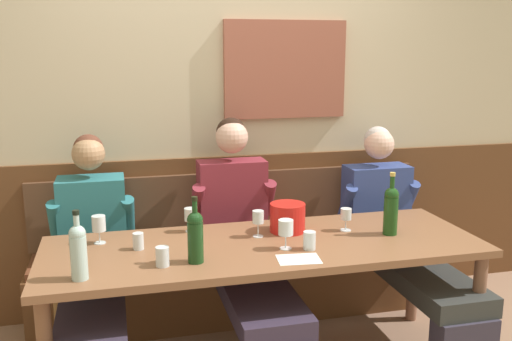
% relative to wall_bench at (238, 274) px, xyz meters
% --- Properties ---
extents(room_wall_back, '(6.80, 0.12, 2.80)m').
position_rel_wall_bench_xyz_m(room_wall_back, '(0.01, 0.26, 1.12)').
color(room_wall_back, '#C8B696').
rests_on(room_wall_back, ground).
extents(wood_wainscot_panel, '(6.80, 0.03, 1.04)m').
position_rel_wall_bench_xyz_m(wood_wainscot_panel, '(0.00, 0.21, 0.24)').
color(wood_wainscot_panel, brown).
rests_on(wood_wainscot_panel, ground).
extents(wall_bench, '(2.63, 0.42, 0.94)m').
position_rel_wall_bench_xyz_m(wall_bench, '(0.00, 0.00, 0.00)').
color(wall_bench, brown).
rests_on(wall_bench, ground).
extents(dining_table, '(2.33, 0.81, 0.74)m').
position_rel_wall_bench_xyz_m(dining_table, '(0.00, -0.69, 0.38)').
color(dining_table, brown).
rests_on(dining_table, ground).
extents(person_center_left_seat, '(0.50, 1.27, 1.26)m').
position_rel_wall_bench_xyz_m(person_center_left_seat, '(-0.90, -0.36, 0.33)').
color(person_center_left_seat, '#332A38').
rests_on(person_center_left_seat, ground).
extents(person_right_seat, '(0.53, 1.26, 1.33)m').
position_rel_wall_bench_xyz_m(person_right_seat, '(-0.04, -0.37, 0.35)').
color(person_right_seat, '#2A2C39').
rests_on(person_right_seat, ground).
extents(person_left_seat, '(0.54, 1.26, 1.24)m').
position_rel_wall_bench_xyz_m(person_left_seat, '(0.97, -0.38, 0.32)').
color(person_left_seat, '#322D3C').
rests_on(person_left_seat, ground).
extents(ice_bucket, '(0.20, 0.20, 0.16)m').
position_rel_wall_bench_xyz_m(ice_bucket, '(0.18, -0.53, 0.54)').
color(ice_bucket, red).
rests_on(ice_bucket, dining_table).
extents(wine_bottle_amber_mid, '(0.08, 0.08, 0.33)m').
position_rel_wall_bench_xyz_m(wine_bottle_amber_mid, '(-0.40, -0.88, 0.59)').
color(wine_bottle_amber_mid, '#183D18').
rests_on(wine_bottle_amber_mid, dining_table).
extents(wine_bottle_green_tall, '(0.08, 0.08, 0.32)m').
position_rel_wall_bench_xyz_m(wine_bottle_green_tall, '(-0.93, -0.96, 0.59)').
color(wine_bottle_green_tall, '#ABC8C3').
rests_on(wine_bottle_green_tall, dining_table).
extents(wine_bottle_clear_water, '(0.08, 0.08, 0.35)m').
position_rel_wall_bench_xyz_m(wine_bottle_clear_water, '(0.72, -0.72, 0.60)').
color(wine_bottle_clear_water, '#1A4317').
rests_on(wine_bottle_clear_water, dining_table).
extents(wine_glass_center_rear, '(0.07, 0.07, 0.14)m').
position_rel_wall_bench_xyz_m(wine_glass_center_rear, '(-0.36, -0.40, 0.55)').
color(wine_glass_center_rear, silver).
rests_on(wine_glass_center_rear, dining_table).
extents(wine_glass_right_end, '(0.08, 0.08, 0.16)m').
position_rel_wall_bench_xyz_m(wine_glass_right_end, '(0.08, -0.80, 0.57)').
color(wine_glass_right_end, silver).
rests_on(wine_glass_right_end, dining_table).
extents(wine_glass_mid_right, '(0.06, 0.06, 0.15)m').
position_rel_wall_bench_xyz_m(wine_glass_mid_right, '(-0.01, -0.58, 0.56)').
color(wine_glass_mid_right, silver).
rests_on(wine_glass_mid_right, dining_table).
extents(wine_glass_mid_left, '(0.07, 0.07, 0.15)m').
position_rel_wall_bench_xyz_m(wine_glass_mid_left, '(-0.85, -0.48, 0.56)').
color(wine_glass_mid_left, silver).
rests_on(wine_glass_mid_left, dining_table).
extents(wine_glass_near_bucket, '(0.06, 0.06, 0.13)m').
position_rel_wall_bench_xyz_m(wine_glass_near_bucket, '(0.50, -0.60, 0.54)').
color(wine_glass_near_bucket, silver).
rests_on(wine_glass_near_bucket, dining_table).
extents(water_tumbler_left, '(0.06, 0.06, 0.09)m').
position_rel_wall_bench_xyz_m(water_tumbler_left, '(-0.66, -0.62, 0.50)').
color(water_tumbler_left, silver).
rests_on(water_tumbler_left, dining_table).
extents(water_tumbler_center, '(0.06, 0.06, 0.09)m').
position_rel_wall_bench_xyz_m(water_tumbler_center, '(0.20, -0.84, 0.50)').
color(water_tumbler_center, silver).
rests_on(water_tumbler_center, dining_table).
extents(water_tumbler_right, '(0.06, 0.06, 0.10)m').
position_rel_wall_bench_xyz_m(water_tumbler_right, '(-0.56, -0.89, 0.50)').
color(water_tumbler_right, silver).
rests_on(water_tumbler_right, dining_table).
extents(tasting_sheet_left_guest, '(0.23, 0.17, 0.00)m').
position_rel_wall_bench_xyz_m(tasting_sheet_left_guest, '(0.10, -0.96, 0.46)').
color(tasting_sheet_left_guest, white).
rests_on(tasting_sheet_left_guest, dining_table).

